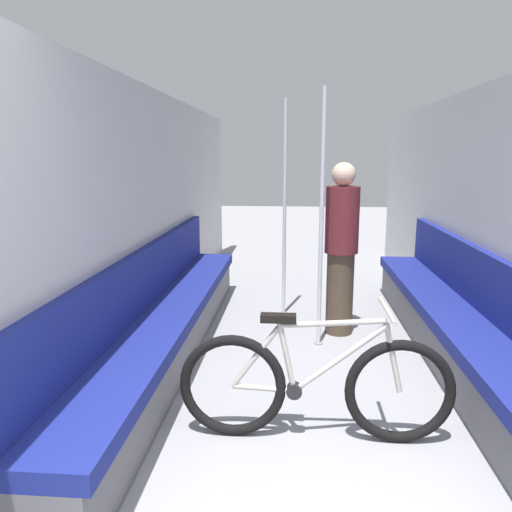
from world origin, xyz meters
TOP-DOWN VIEW (x-y plane):
  - wall_left at (-1.41, 2.78)m, footprint 0.10×8.76m
  - wall_right at (1.41, 2.78)m, footprint 0.10×8.76m
  - bench_seat_row_left at (-1.15, 2.70)m, footprint 0.47×4.29m
  - bench_seat_row_right at (1.15, 2.70)m, footprint 0.47×4.29m
  - bicycle at (-0.01, 1.59)m, footprint 1.57×0.46m
  - grab_pole_near at (0.09, 3.09)m, footprint 0.08×0.08m
  - grab_pole_far at (-0.24, 3.93)m, footprint 0.08×0.08m
  - passenger_standing at (0.29, 3.39)m, footprint 0.30×0.30m

SIDE VIEW (x-z plane):
  - bench_seat_row_left at x=-1.15m, z-range -0.16..0.74m
  - bench_seat_row_right at x=1.15m, z-range -0.16..0.74m
  - bicycle at x=-0.01m, z-range -0.07..0.73m
  - passenger_standing at x=0.29m, z-range 0.02..1.58m
  - grab_pole_near at x=0.09m, z-range -0.03..2.13m
  - grab_pole_far at x=-0.24m, z-range -0.03..2.13m
  - wall_left at x=-1.41m, z-range 0.00..2.18m
  - wall_right at x=1.41m, z-range 0.00..2.18m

